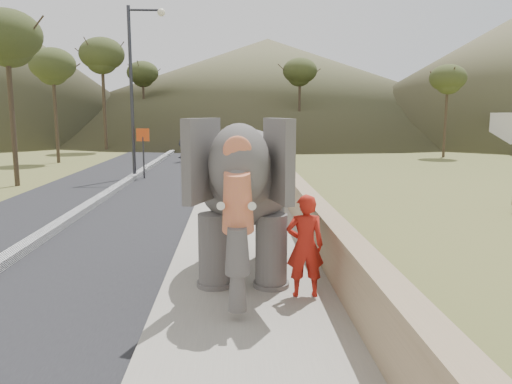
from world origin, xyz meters
TOP-DOWN VIEW (x-y plane):
  - ground at (0.00, 0.00)m, footprint 160.00×160.00m
  - road at (-5.00, 10.00)m, footprint 7.00×120.00m
  - median at (-5.00, 10.00)m, footprint 0.35×120.00m
  - walkway at (0.00, 10.00)m, footprint 3.00×120.00m
  - parapet at (1.65, 10.00)m, footprint 0.30×120.00m
  - lamppost at (-4.69, 16.90)m, footprint 1.76×0.36m
  - signboard at (-4.50, 16.65)m, footprint 0.60×0.08m
  - distant_car at (20.15, 34.67)m, footprint 4.36×2.06m
  - hill_far at (5.00, 70.00)m, footprint 80.00×80.00m
  - elephant_and_man at (0.02, 2.02)m, footprint 2.40×4.11m
  - motorcyclist at (-2.74, 24.43)m, footprint 2.05×1.84m
  - trees at (-0.10, 30.15)m, footprint 48.16×43.54m

SIDE VIEW (x-z plane):
  - ground at x=0.00m, z-range 0.00..0.00m
  - road at x=-5.00m, z-range 0.00..0.03m
  - walkway at x=0.00m, z-range 0.00..0.15m
  - median at x=-5.00m, z-range 0.00..0.22m
  - parapet at x=1.65m, z-range 0.00..1.10m
  - distant_car at x=20.15m, z-range 0.00..1.44m
  - motorcyclist at x=-2.74m, z-range -0.21..1.68m
  - elephant_and_man at x=0.02m, z-range 0.14..3.02m
  - signboard at x=-4.50m, z-range 0.44..2.84m
  - trees at x=-0.10m, z-range -0.68..8.53m
  - lamppost at x=-4.69m, z-range 0.87..8.87m
  - hill_far at x=5.00m, z-range 0.00..14.00m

